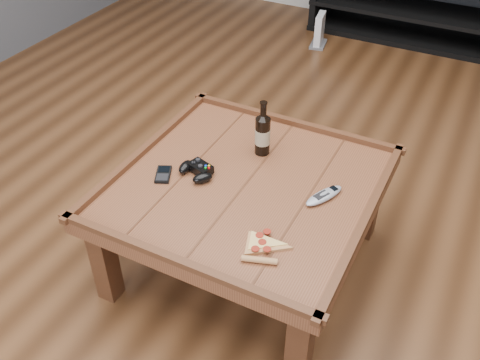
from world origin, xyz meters
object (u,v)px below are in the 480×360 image
at_px(game_controller, 197,170).
at_px(game_console, 319,31).
at_px(smartphone, 163,174).
at_px(coffee_table, 246,195).
at_px(pizza_slice, 262,246).
at_px(remote_control, 324,196).
at_px(media_console, 404,6).
at_px(beer_bottle, 263,133).

relative_size(game_controller, game_console, 0.67).
bearing_deg(smartphone, game_console, 69.10).
xyz_separation_m(coffee_table, pizza_slice, (0.21, -0.29, 0.07)).
distance_m(smartphone, remote_control, 0.65).
xyz_separation_m(coffee_table, media_console, (0.00, 2.75, -0.15)).
xyz_separation_m(game_controller, remote_control, (0.51, 0.10, -0.01)).
distance_m(coffee_table, media_console, 2.75).
height_order(media_console, beer_bottle, beer_bottle).
bearing_deg(smartphone, remote_control, -10.91).
relative_size(remote_control, game_console, 0.76).
relative_size(beer_bottle, remote_control, 1.31).
xyz_separation_m(coffee_table, remote_control, (0.31, 0.06, 0.07)).
bearing_deg(coffee_table, game_console, 102.59).
height_order(coffee_table, media_console, media_console).
bearing_deg(game_console, remote_control, -79.56).
bearing_deg(coffee_table, game_controller, -168.77).
height_order(beer_bottle, remote_control, beer_bottle).
bearing_deg(pizza_slice, media_console, 75.40).
bearing_deg(media_console, beer_bottle, -90.75).
xyz_separation_m(smartphone, game_console, (-0.19, 2.40, -0.34)).
height_order(game_controller, smartphone, game_controller).
bearing_deg(beer_bottle, game_console, 103.01).
bearing_deg(media_console, game_console, -138.36).
xyz_separation_m(game_controller, game_console, (-0.31, 2.33, -0.36)).
relative_size(media_console, remote_control, 7.46).
distance_m(beer_bottle, game_console, 2.17).
xyz_separation_m(media_console, beer_bottle, (-0.03, -2.53, 0.30)).
distance_m(coffee_table, game_controller, 0.22).
bearing_deg(game_console, beer_bottle, -86.64).
relative_size(coffee_table, media_console, 0.74).
xyz_separation_m(coffee_table, game_controller, (-0.20, -0.04, 0.08)).
distance_m(beer_bottle, remote_control, 0.39).
distance_m(media_console, remote_control, 2.72).
bearing_deg(coffee_table, media_console, 90.00).
bearing_deg(coffee_table, pizza_slice, -54.62).
distance_m(coffee_table, smartphone, 0.34).
relative_size(coffee_table, game_console, 4.15).
relative_size(beer_bottle, smartphone, 2.06).
relative_size(beer_bottle, game_controller, 1.47).
bearing_deg(remote_control, media_console, 122.06).
distance_m(beer_bottle, pizza_slice, 0.57).
bearing_deg(beer_bottle, remote_control, -25.89).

